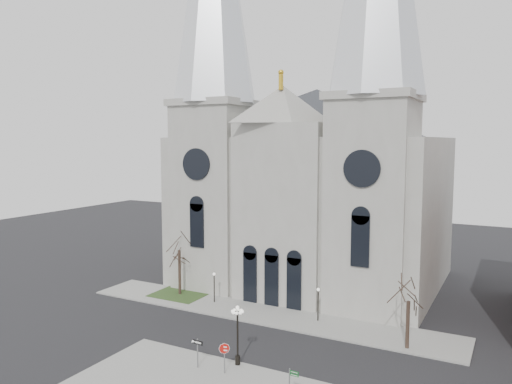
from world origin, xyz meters
The scene contains 12 objects.
ground centered at (0.00, 0.00, 0.00)m, with size 160.00×160.00×0.00m, color black.
sidewalk_far centered at (0.00, 11.00, 0.07)m, with size 40.00×6.00×0.14m, color gray.
grass_patch centered at (-11.00, 12.00, 0.09)m, with size 6.00×5.00×0.18m, color #27411B.
cathedral centered at (0.00, 22.86, 18.48)m, with size 33.00×26.66×54.00m.
tree_left centered at (-11.00, 12.00, 5.58)m, with size 3.20×3.20×7.50m.
tree_right centered at (15.00, 9.00, 4.47)m, with size 3.20×3.20×6.00m.
ped_lamp_left centered at (-6.00, 11.50, 2.33)m, with size 0.32×0.32×3.26m.
ped_lamp_right centered at (6.00, 11.50, 2.33)m, with size 0.32×0.32×3.26m.
stop_sign centered at (3.75, -2.22, 1.84)m, with size 0.83×0.24×2.37m.
globe_lamp centered at (3.90, -0.50, 3.13)m, with size 1.33×1.33×4.76m.
one_way_sign centered at (1.42, -2.39, 1.69)m, with size 1.01×0.10×2.31m.
street_name_sign centered at (9.83, -3.61, 1.48)m, with size 0.73×0.09×2.27m.
Camera 1 is at (22.81, -32.96, 17.64)m, focal length 35.00 mm.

